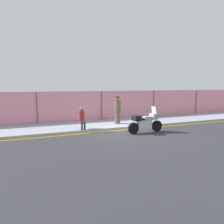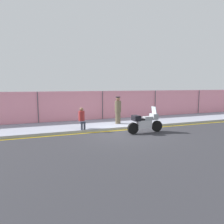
% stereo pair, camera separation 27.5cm
% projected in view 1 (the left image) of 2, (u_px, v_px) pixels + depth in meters
% --- Properties ---
extents(ground_plane, '(120.00, 120.00, 0.00)m').
position_uv_depth(ground_plane, '(125.00, 133.00, 11.53)').
color(ground_plane, '#2D2D33').
extents(sidewalk, '(34.52, 3.36, 0.17)m').
position_uv_depth(sidewalk, '(109.00, 124.00, 13.85)').
color(sidewalk, '#8E93A3').
rests_on(sidewalk, ground_plane).
extents(curb_paint_stripe, '(34.52, 0.18, 0.01)m').
position_uv_depth(curb_paint_stripe, '(119.00, 130.00, 12.22)').
color(curb_paint_stripe, gold).
rests_on(curb_paint_stripe, ground_plane).
extents(storefront_fence, '(32.79, 0.17, 2.31)m').
position_uv_depth(storefront_fence, '(101.00, 106.00, 15.34)').
color(storefront_fence, pink).
rests_on(storefront_fence, ground_plane).
extents(motorcycle, '(2.28, 0.58, 1.51)m').
position_uv_depth(motorcycle, '(145.00, 122.00, 11.54)').
color(motorcycle, black).
rests_on(motorcycle, ground_plane).
extents(officer_standing, '(0.43, 0.43, 1.82)m').
position_uv_depth(officer_standing, '(117.00, 110.00, 13.43)').
color(officer_standing, brown).
rests_on(officer_standing, sidewalk).
extents(person_seated_on_curb, '(0.36, 0.65, 1.27)m').
position_uv_depth(person_seated_on_curb, '(82.00, 117.00, 11.81)').
color(person_seated_on_curb, '#2D3342').
rests_on(person_seated_on_curb, sidewalk).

